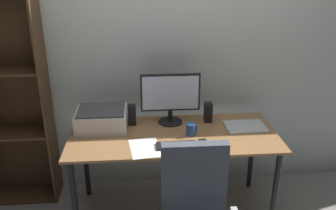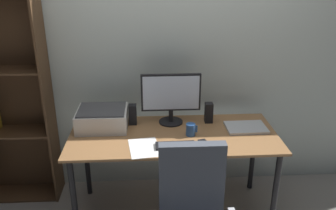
{
  "view_description": "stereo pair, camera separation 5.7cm",
  "coord_description": "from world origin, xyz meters",
  "px_view_note": "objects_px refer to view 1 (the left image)",
  "views": [
    {
      "loc": [
        -0.24,
        -2.46,
        1.99
      ],
      "look_at": [
        -0.04,
        0.01,
        0.98
      ],
      "focal_mm": 37.62,
      "sensor_mm": 36.0,
      "label": 1
    },
    {
      "loc": [
        -0.19,
        -2.46,
        1.99
      ],
      "look_at": [
        -0.04,
        0.01,
        0.98
      ],
      "focal_mm": 37.62,
      "sensor_mm": 36.0,
      "label": 2
    }
  ],
  "objects_px": {
    "keyboard": "(177,145)",
    "printer": "(102,119)",
    "speaker_left": "(132,115)",
    "desk": "(173,143)",
    "bookshelf": "(7,104)",
    "coffee_mug": "(191,129)",
    "mouse": "(204,143)",
    "laptop": "(245,127)",
    "speaker_right": "(208,112)",
    "monitor": "(170,96)"
  },
  "relations": [
    {
      "from": "keyboard",
      "to": "printer",
      "type": "height_order",
      "value": "printer"
    },
    {
      "from": "monitor",
      "to": "speaker_right",
      "type": "height_order",
      "value": "monitor"
    },
    {
      "from": "keyboard",
      "to": "coffee_mug",
      "type": "height_order",
      "value": "coffee_mug"
    },
    {
      "from": "mouse",
      "to": "laptop",
      "type": "height_order",
      "value": "mouse"
    },
    {
      "from": "coffee_mug",
      "to": "printer",
      "type": "height_order",
      "value": "printer"
    },
    {
      "from": "keyboard",
      "to": "bookshelf",
      "type": "relative_size",
      "value": 0.16
    },
    {
      "from": "monitor",
      "to": "mouse",
      "type": "bearing_deg",
      "value": -63.05
    },
    {
      "from": "mouse",
      "to": "bookshelf",
      "type": "relative_size",
      "value": 0.05
    },
    {
      "from": "printer",
      "to": "bookshelf",
      "type": "height_order",
      "value": "bookshelf"
    },
    {
      "from": "mouse",
      "to": "coffee_mug",
      "type": "height_order",
      "value": "coffee_mug"
    },
    {
      "from": "monitor",
      "to": "printer",
      "type": "relative_size",
      "value": 1.22
    },
    {
      "from": "speaker_left",
      "to": "keyboard",
      "type": "bearing_deg",
      "value": -51.54
    },
    {
      "from": "mouse",
      "to": "bookshelf",
      "type": "bearing_deg",
      "value": 145.37
    },
    {
      "from": "speaker_right",
      "to": "bookshelf",
      "type": "distance_m",
      "value": 1.68
    },
    {
      "from": "keyboard",
      "to": "printer",
      "type": "distance_m",
      "value": 0.68
    },
    {
      "from": "speaker_left",
      "to": "monitor",
      "type": "bearing_deg",
      "value": 1.44
    },
    {
      "from": "bookshelf",
      "to": "keyboard",
      "type": "bearing_deg",
      "value": -22.37
    },
    {
      "from": "coffee_mug",
      "to": "bookshelf",
      "type": "relative_size",
      "value": 0.05
    },
    {
      "from": "monitor",
      "to": "laptop",
      "type": "bearing_deg",
      "value": -14.63
    },
    {
      "from": "laptop",
      "to": "printer",
      "type": "height_order",
      "value": "printer"
    },
    {
      "from": "monitor",
      "to": "laptop",
      "type": "height_order",
      "value": "monitor"
    },
    {
      "from": "speaker_right",
      "to": "bookshelf",
      "type": "height_order",
      "value": "bookshelf"
    },
    {
      "from": "coffee_mug",
      "to": "speaker_left",
      "type": "bearing_deg",
      "value": 152.77
    },
    {
      "from": "monitor",
      "to": "laptop",
      "type": "xyz_separation_m",
      "value": [
        0.6,
        -0.16,
        -0.23
      ]
    },
    {
      "from": "speaker_right",
      "to": "monitor",
      "type": "bearing_deg",
      "value": 178.56
    },
    {
      "from": "speaker_left",
      "to": "bookshelf",
      "type": "bearing_deg",
      "value": 171.84
    },
    {
      "from": "printer",
      "to": "keyboard",
      "type": "bearing_deg",
      "value": -32.43
    },
    {
      "from": "coffee_mug",
      "to": "bookshelf",
      "type": "bearing_deg",
      "value": 165.59
    },
    {
      "from": "monitor",
      "to": "speaker_left",
      "type": "relative_size",
      "value": 2.87
    },
    {
      "from": "printer",
      "to": "bookshelf",
      "type": "distance_m",
      "value": 0.82
    },
    {
      "from": "keyboard",
      "to": "monitor",
      "type": "bearing_deg",
      "value": 90.25
    },
    {
      "from": "speaker_right",
      "to": "keyboard",
      "type": "bearing_deg",
      "value": -126.59
    },
    {
      "from": "desk",
      "to": "coffee_mug",
      "type": "bearing_deg",
      "value": -11.18
    },
    {
      "from": "laptop",
      "to": "speaker_left",
      "type": "bearing_deg",
      "value": 169.65
    },
    {
      "from": "speaker_left",
      "to": "speaker_right",
      "type": "bearing_deg",
      "value": 0.0
    },
    {
      "from": "laptop",
      "to": "monitor",
      "type": "bearing_deg",
      "value": 164.23
    },
    {
      "from": "coffee_mug",
      "to": "bookshelf",
      "type": "height_order",
      "value": "bookshelf"
    },
    {
      "from": "speaker_left",
      "to": "bookshelf",
      "type": "relative_size",
      "value": 0.09
    },
    {
      "from": "keyboard",
      "to": "coffee_mug",
      "type": "xyz_separation_m",
      "value": [
        0.13,
        0.18,
        0.04
      ]
    },
    {
      "from": "laptop",
      "to": "coffee_mug",
      "type": "bearing_deg",
      "value": -170.55
    },
    {
      "from": "desk",
      "to": "bookshelf",
      "type": "distance_m",
      "value": 1.42
    },
    {
      "from": "speaker_left",
      "to": "bookshelf",
      "type": "height_order",
      "value": "bookshelf"
    },
    {
      "from": "coffee_mug",
      "to": "keyboard",
      "type": "bearing_deg",
      "value": -125.73
    },
    {
      "from": "desk",
      "to": "keyboard",
      "type": "bearing_deg",
      "value": -88.82
    },
    {
      "from": "monitor",
      "to": "mouse",
      "type": "height_order",
      "value": "monitor"
    },
    {
      "from": "monitor",
      "to": "bookshelf",
      "type": "distance_m",
      "value": 1.36
    },
    {
      "from": "mouse",
      "to": "coffee_mug",
      "type": "distance_m",
      "value": 0.2
    },
    {
      "from": "desk",
      "to": "coffee_mug",
      "type": "distance_m",
      "value": 0.19
    },
    {
      "from": "speaker_left",
      "to": "bookshelf",
      "type": "distance_m",
      "value": 1.05
    },
    {
      "from": "speaker_left",
      "to": "mouse",
      "type": "bearing_deg",
      "value": -37.86
    }
  ]
}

